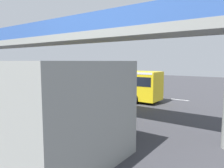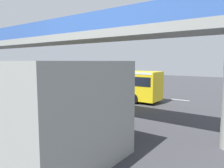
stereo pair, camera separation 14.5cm
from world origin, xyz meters
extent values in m
plane|color=#38383D|center=(0.00, 0.00, 0.00)|extent=(80.00, 80.00, 0.00)
cube|color=yellow|center=(-1.25, 1.47, 1.72)|extent=(11.50, 2.55, 2.86)
cube|color=black|center=(-1.25, 1.47, 2.23)|extent=(11.04, 2.59, 0.90)
cube|color=white|center=(-1.25, 1.47, 3.03)|extent=(11.27, 2.58, 0.20)
cube|color=black|center=(4.51, 1.47, 2.06)|extent=(0.04, 2.24, 1.20)
cylinder|color=black|center=(2.43, 2.75, 0.52)|extent=(1.04, 0.30, 1.04)
cylinder|color=black|center=(2.43, 0.20, 0.52)|extent=(1.04, 0.30, 1.04)
cylinder|color=black|center=(-4.93, 2.75, 0.52)|extent=(1.04, 0.30, 1.04)
cylinder|color=black|center=(-4.93, 0.20, 0.52)|extent=(1.04, 0.30, 1.04)
cube|color=black|center=(5.44, 4.44, 1.12)|extent=(4.80, 1.95, 1.86)
cube|color=black|center=(5.44, 4.44, 1.48)|extent=(4.42, 1.98, 0.56)
cylinder|color=black|center=(7.02, 5.41, 0.34)|extent=(0.68, 0.22, 0.68)
cylinder|color=black|center=(7.02, 3.46, 0.34)|extent=(0.68, 0.22, 0.68)
cylinder|color=black|center=(3.86, 5.41, 0.34)|extent=(0.68, 0.22, 0.68)
cylinder|color=black|center=(3.86, 3.46, 0.34)|extent=(0.68, 0.22, 0.68)
torus|color=black|center=(9.99, 2.67, 0.36)|extent=(0.72, 0.06, 0.72)
torus|color=black|center=(8.94, 2.67, 0.36)|extent=(0.72, 0.06, 0.72)
cube|color=red|center=(9.47, 2.67, 0.54)|extent=(0.89, 0.04, 0.04)
cylinder|color=red|center=(9.28, 2.67, 0.74)|extent=(0.03, 0.03, 0.40)
cube|color=black|center=(9.28, 2.67, 0.94)|extent=(0.20, 0.08, 0.04)
cylinder|color=red|center=(9.87, 2.67, 0.91)|extent=(0.02, 0.44, 0.02)
torus|color=black|center=(9.73, 5.89, 0.36)|extent=(0.72, 0.06, 0.72)
torus|color=black|center=(8.68, 5.89, 0.36)|extent=(0.72, 0.06, 0.72)
cube|color=orange|center=(9.20, 5.89, 0.54)|extent=(0.89, 0.04, 0.04)
cylinder|color=orange|center=(9.01, 5.89, 0.74)|extent=(0.03, 0.03, 0.40)
cube|color=black|center=(9.01, 5.89, 0.94)|extent=(0.20, 0.08, 0.04)
cylinder|color=orange|center=(9.60, 5.89, 0.91)|extent=(0.02, 0.44, 0.02)
cylinder|color=slate|center=(3.54, -2.79, 1.40)|extent=(0.08, 0.08, 2.80)
cube|color=red|center=(3.54, -2.79, 2.50)|extent=(0.04, 0.60, 0.60)
cube|color=silver|center=(-8.00, -2.10, 0.00)|extent=(2.00, 0.20, 0.01)
cube|color=silver|center=(-4.00, -2.10, 0.00)|extent=(2.00, 0.20, 0.01)
cube|color=silver|center=(0.00, -2.10, 0.00)|extent=(2.00, 0.20, 0.01)
cube|color=silver|center=(4.00, -2.10, 0.00)|extent=(2.00, 0.20, 0.01)
cube|color=silver|center=(8.00, -2.10, 0.00)|extent=(2.00, 0.20, 0.01)
cube|color=gray|center=(0.00, 9.23, 5.83)|extent=(30.07, 2.60, 0.50)
cube|color=#3359A5|center=(0.00, 7.98, 6.63)|extent=(30.07, 0.08, 1.10)
cube|color=#3359A5|center=(0.00, 10.48, 6.63)|extent=(30.07, 0.08, 1.10)
cube|color=gray|center=(-5.99, 14.75, 2.10)|extent=(9.00, 5.00, 4.20)
cube|color=#192333|center=(-5.99, 12.23, 1.89)|extent=(7.65, 0.04, 2.94)
camera|label=1|loc=(-14.98, 20.49, 4.19)|focal=33.61mm
camera|label=2|loc=(-15.10, 20.41, 4.19)|focal=33.61mm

